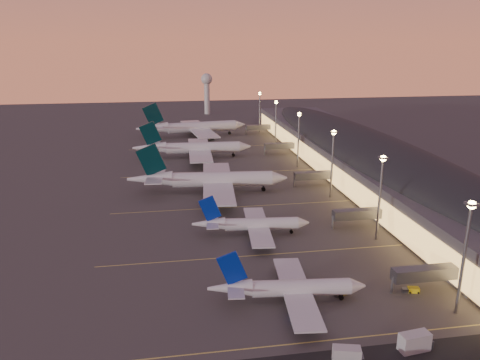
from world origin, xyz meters
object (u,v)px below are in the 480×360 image
Objects in this scene: baggage_tug_b at (342,292)px; catering_truck_b at (416,342)px; airliner_wide_near at (209,180)px; radar_tower at (207,87)px; airliner_narrow_south at (288,288)px; airliner_wide_far at (193,128)px; airliner_wide_mid at (193,148)px; airliner_narrow_north at (251,224)px; catering_truck_a at (348,355)px; baggage_tug_a at (411,290)px.

baggage_tug_b is 22.84m from catering_truck_b.
radar_tower is at bearing 89.75° from airliner_wide_near.
airliner_narrow_south is 290.34m from radar_tower.
airliner_narrow_south is 196.95m from airliner_wide_far.
radar_tower is (21.40, 148.04, 16.94)m from airliner_wide_mid.
airliner_wide_near is 0.91× the size of airliner_wide_far.
airliner_wide_mid is 14.96× the size of baggage_tug_b.
airliner_narrow_south is 5.36× the size of catering_truck_b.
airliner_narrow_north is 5.34× the size of catering_truck_b.
radar_tower is at bearing 71.48° from airliner_wide_far.
catering_truck_a is (17.80, -163.86, -3.46)m from airliner_wide_mid.
airliner_narrow_south is 0.58× the size of airliner_wide_near.
airliner_wide_near is 85.48m from baggage_tug_b.
airliner_narrow_north is 0.58× the size of airliner_wide_near.
airliner_wide_mid is 164.86m from catering_truck_a.
airliner_wide_far is at bearing 94.46° from airliner_wide_near.
catering_truck_a is (-7.79, -23.30, 0.96)m from baggage_tug_b.
baggage_tug_b is (4.19, -288.60, -21.37)m from radar_tower.
airliner_narrow_north is 102.88m from airliner_wide_mid.
airliner_narrow_north is 9.02× the size of baggage_tug_b.
catering_truck_b reaches higher than baggage_tug_a.
airliner_wide_far reaches higher than baggage_tug_b.
catering_truck_b is (14.21, 1.41, 0.24)m from catering_truck_a.
airliner_narrow_south is 83.72m from airliner_wide_near.
baggage_tug_b is (14.48, -38.30, -2.82)m from airliner_narrow_north.
radar_tower is 311.32m from catering_truck_b.
airliner_wide_near is at bearing 102.52° from airliner_narrow_south.
catering_truck_b reaches higher than baggage_tug_b.
baggage_tug_a is 0.70× the size of catering_truck_a.
airliner_narrow_south is 9.05× the size of baggage_tug_b.
baggage_tug_b is 24.58m from catering_truck_a.
airliner_wide_mid reaches higher than catering_truck_a.
catering_truck_b is at bearing -65.48° from airliner_narrow_north.
baggage_tug_a reaches higher than baggage_tug_b.
airliner_wide_mid is 14.30× the size of baggage_tug_a.
airliner_wide_near is (-9.79, 83.12, 1.81)m from airliner_narrow_south.
airliner_wide_near reaches higher than catering_truck_a.
airliner_wide_mid reaches higher than catering_truck_b.
baggage_tug_a is (30.10, -0.61, -2.80)m from airliner_narrow_south.
airliner_wide_far is 10.16× the size of catering_truck_b.
airliner_narrow_south is at bearing 126.41° from catering_truck_b.
airliner_wide_near is 10.52× the size of catering_truck_a.
airliner_wide_mid is (-11.11, 102.26, 1.61)m from airliner_narrow_north.
airliner_narrow_south is at bearing -91.83° from radar_tower.
airliner_narrow_north is at bearing -73.67° from airliner_wide_near.
airliner_narrow_north is (-1.03, 39.30, -0.01)m from airliner_narrow_south.
radar_tower is at bearing 93.01° from airliner_narrow_north.
airliner_wide_near is at bearing 106.68° from airliner_narrow_north.
airliner_narrow_north is at bearing 101.99° from catering_truck_b.
catering_truck_a is (6.69, -61.60, -1.86)m from airliner_narrow_north.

